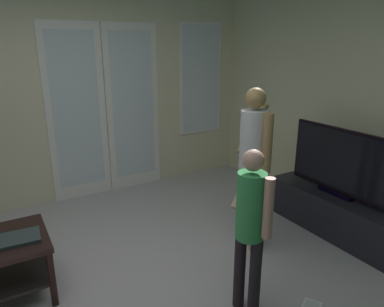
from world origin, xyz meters
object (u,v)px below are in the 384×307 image
at_px(tv_stand, 333,213).
at_px(laptop_closed, 14,239).
at_px(person_child, 251,219).
at_px(flat_screen_tv, 340,162).
at_px(person_adult, 253,156).

height_order(tv_stand, laptop_closed, laptop_closed).
relative_size(tv_stand, laptop_closed, 3.98).
height_order(person_child, laptop_closed, person_child).
xyz_separation_m(person_child, laptop_closed, (-1.40, 0.97, -0.23)).
bearing_deg(tv_stand, laptop_closed, 169.52).
bearing_deg(laptop_closed, person_child, -30.62).
relative_size(flat_screen_tv, person_child, 0.90).
relative_size(tv_stand, person_adult, 0.94).
relative_size(flat_screen_tv, person_adult, 0.72).
relative_size(person_child, laptop_closed, 3.42).
relative_size(flat_screen_tv, laptop_closed, 3.06).
bearing_deg(tv_stand, person_child, -163.63).
relative_size(person_adult, laptop_closed, 4.22).
distance_m(person_child, laptop_closed, 1.71).
bearing_deg(person_child, tv_stand, 16.37).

